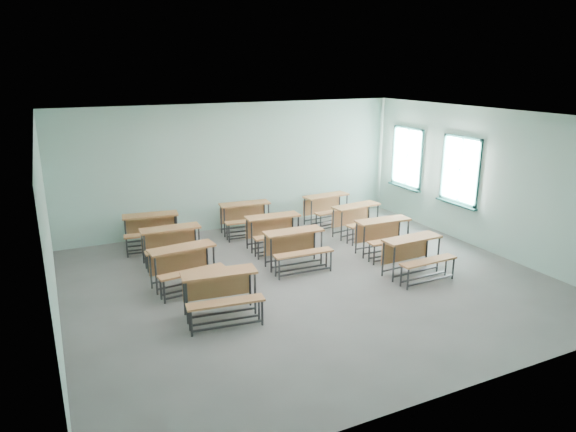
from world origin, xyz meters
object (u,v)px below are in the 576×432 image
desk_unit_r3c0 (151,226)px  desk_unit_r2c0 (172,240)px  desk_unit_r1c1 (296,244)px  desk_unit_r3c2 (328,205)px  desk_unit_r2c2 (359,216)px  desk_unit_r1c0 (185,261)px  desk_unit_r0c0 (221,288)px  desk_unit_r2c1 (275,227)px  desk_unit_r0c2 (415,251)px  desk_unit_r3c1 (246,214)px  desk_unit_r1c2 (385,232)px

desk_unit_r3c0 → desk_unit_r2c0: bearing=-73.7°
desk_unit_r1c1 → desk_unit_r3c2: same height
desk_unit_r3c2 → desk_unit_r2c2: bearing=-87.7°
desk_unit_r1c0 → desk_unit_r2c0: (0.07, 1.31, 0.00)m
desk_unit_r0c0 → desk_unit_r1c1: same height
desk_unit_r2c0 → desk_unit_r2c1: same height
desk_unit_r0c0 → desk_unit_r1c1: 2.57m
desk_unit_r0c0 → desk_unit_r2c2: size_ratio=1.00×
desk_unit_r1c0 → desk_unit_r3c0: (-0.12, 2.52, 0.00)m
desk_unit_r2c2 → desk_unit_r0c2: bearing=-104.9°
desk_unit_r0c0 → desk_unit_r3c1: same height
desk_unit_r1c1 → desk_unit_r3c1: same height
desk_unit_r1c1 → desk_unit_r3c1: size_ratio=0.97×
desk_unit_r1c1 → desk_unit_r3c0: size_ratio=0.95×
desk_unit_r3c2 → desk_unit_r0c0: bearing=-143.1°
desk_unit_r1c2 → desk_unit_r3c2: same height
desk_unit_r1c2 → desk_unit_r2c1: 2.49m
desk_unit_r0c0 → desk_unit_r3c1: (1.99, 4.01, 0.00)m
desk_unit_r1c1 → desk_unit_r3c0: same height
desk_unit_r1c1 → desk_unit_r3c2: bearing=50.2°
desk_unit_r1c2 → desk_unit_r2c0: same height
desk_unit_r1c2 → desk_unit_r1c1: bearing=178.9°
desk_unit_r2c1 → desk_unit_r1c2: bearing=-30.2°
desk_unit_r3c0 → desk_unit_r1c2: bearing=-22.8°
desk_unit_r0c2 → desk_unit_r1c2: bearing=78.8°
desk_unit_r1c1 → desk_unit_r2c2: (2.31, 1.17, 0.00)m
desk_unit_r3c1 → desk_unit_r3c2: same height
desk_unit_r2c2 → desk_unit_r3c0: same height
desk_unit_r2c0 → desk_unit_r3c1: 2.48m
desk_unit_r2c0 → desk_unit_r1c1: bearing=-28.4°
desk_unit_r1c2 → desk_unit_r3c2: bearing=92.8°
desk_unit_r2c2 → desk_unit_r3c1: same height
desk_unit_r1c2 → desk_unit_r3c0: same height
desk_unit_r2c1 → desk_unit_r2c2: size_ratio=0.96×
desk_unit_r2c1 → desk_unit_r2c2: 2.25m
desk_unit_r3c2 → desk_unit_r2c0: bearing=-171.5°
desk_unit_r2c2 → desk_unit_r1c2: bearing=-103.9°
desk_unit_r3c0 → desk_unit_r3c2: same height
desk_unit_r2c1 → desk_unit_r3c2: size_ratio=0.97×
desk_unit_r2c0 → desk_unit_r3c1: size_ratio=0.97×
desk_unit_r1c1 → desk_unit_r2c2: bearing=29.0°
desk_unit_r0c0 → desk_unit_r2c2: 5.15m
desk_unit_r1c0 → desk_unit_r3c1: (2.22, 2.54, 0.00)m
desk_unit_r0c2 → desk_unit_r3c2: 3.82m
desk_unit_r1c2 → desk_unit_r0c2: bearing=-96.2°
desk_unit_r1c1 → desk_unit_r3c1: 2.54m
desk_unit_r1c0 → desk_unit_r1c2: (4.50, -0.15, 0.00)m
desk_unit_r0c2 → desk_unit_r2c0: same height
desk_unit_r1c2 → desk_unit_r3c1: 3.52m
desk_unit_r1c1 → desk_unit_r3c2: (2.15, 2.39, 0.00)m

